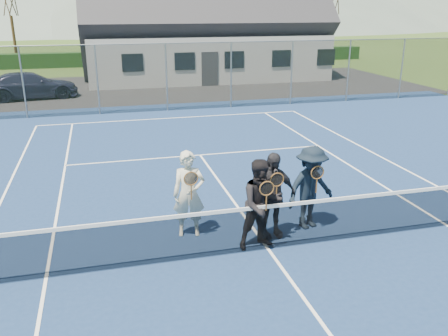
# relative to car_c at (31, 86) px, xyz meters

# --- Properties ---
(ground) EXTENTS (220.00, 220.00, 0.00)m
(ground) POSITION_rel_car_c_xyz_m (6.35, 1.66, -0.67)
(ground) COLOR #324C1B
(ground) RESTS_ON ground
(court_surface) EXTENTS (30.00, 30.00, 0.02)m
(court_surface) POSITION_rel_car_c_xyz_m (6.35, -18.34, -0.66)
(court_surface) COLOR navy
(court_surface) RESTS_ON ground
(tarmac_carpark) EXTENTS (40.00, 12.00, 0.01)m
(tarmac_carpark) POSITION_rel_car_c_xyz_m (2.35, 1.66, -0.67)
(tarmac_carpark) COLOR black
(tarmac_carpark) RESTS_ON ground
(hedge_row) EXTENTS (40.00, 1.20, 1.10)m
(hedge_row) POSITION_rel_car_c_xyz_m (6.35, 13.66, -0.12)
(hedge_row) COLOR black
(hedge_row) RESTS_ON ground
(car_c) EXTENTS (4.88, 2.58, 1.35)m
(car_c) POSITION_rel_car_c_xyz_m (0.00, 0.00, 0.00)
(car_c) COLOR #1B1E36
(car_c) RESTS_ON ground
(court_markings) EXTENTS (11.03, 23.83, 0.01)m
(court_markings) POSITION_rel_car_c_xyz_m (6.35, -18.34, -0.65)
(court_markings) COLOR white
(court_markings) RESTS_ON court_surface
(tennis_net) EXTENTS (11.68, 0.08, 1.10)m
(tennis_net) POSITION_rel_car_c_xyz_m (6.35, -18.34, -0.13)
(tennis_net) COLOR slate
(tennis_net) RESTS_ON ground
(perimeter_fence) EXTENTS (30.07, 0.07, 3.02)m
(perimeter_fence) POSITION_rel_car_c_xyz_m (6.35, -4.84, 0.85)
(perimeter_fence) COLOR slate
(perimeter_fence) RESTS_ON ground
(clubhouse) EXTENTS (15.60, 8.20, 7.70)m
(clubhouse) POSITION_rel_car_c_xyz_m (10.35, 5.66, 3.32)
(clubhouse) COLOR silver
(clubhouse) RESTS_ON ground
(player_a) EXTENTS (0.72, 0.55, 1.80)m
(player_a) POSITION_rel_car_c_xyz_m (4.99, -17.31, 0.25)
(player_a) COLOR beige
(player_a) RESTS_ON court_surface
(player_b) EXTENTS (0.95, 0.78, 1.80)m
(player_b) POSITION_rel_car_c_xyz_m (6.24, -18.18, 0.25)
(player_b) COLOR black
(player_b) RESTS_ON court_surface
(player_c) EXTENTS (1.09, 0.55, 1.80)m
(player_c) POSITION_rel_car_c_xyz_m (6.59, -17.79, 0.25)
(player_c) COLOR #26252B
(player_c) RESTS_ON court_surface
(player_d) EXTENTS (1.31, 0.98, 1.80)m
(player_d) POSITION_rel_car_c_xyz_m (7.53, -17.60, 0.25)
(player_d) COLOR black
(player_d) RESTS_ON court_surface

